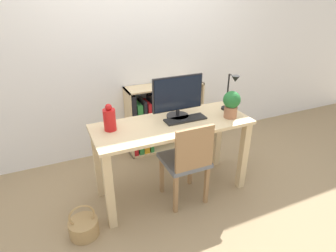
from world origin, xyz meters
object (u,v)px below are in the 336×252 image
(keyboard, at_px, (185,119))
(desk_lamp, at_px, (231,89))
(bookshelf, at_px, (152,120))
(vase, at_px, (110,119))
(potted_plant, at_px, (231,103))
(chair, at_px, (187,160))
(basket, at_px, (84,227))
(monitor, at_px, (178,96))

(keyboard, relative_size, desk_lamp, 1.06)
(bookshelf, bearing_deg, vase, -130.94)
(keyboard, bearing_deg, potted_plant, -15.96)
(keyboard, distance_m, chair, 0.38)
(potted_plant, bearing_deg, bookshelf, 114.43)
(keyboard, distance_m, potted_plant, 0.46)
(keyboard, relative_size, bookshelf, 0.42)
(potted_plant, relative_size, chair, 0.31)
(desk_lamp, relative_size, chair, 0.44)
(vase, bearing_deg, bookshelf, 49.06)
(keyboard, height_order, desk_lamp, desk_lamp)
(basket, bearing_deg, potted_plant, 4.76)
(chair, bearing_deg, basket, -177.15)
(monitor, height_order, bookshelf, monitor)
(keyboard, relative_size, vase, 1.65)
(potted_plant, bearing_deg, basket, -175.24)
(chair, relative_size, basket, 2.73)
(vase, xyz_separation_m, bookshelf, (0.67, 0.78, -0.46))
(desk_lamp, distance_m, bookshelf, 1.16)
(desk_lamp, distance_m, basket, 1.84)
(keyboard, relative_size, basket, 1.28)
(vase, relative_size, basket, 0.78)
(potted_plant, distance_m, basket, 1.71)
(chair, relative_size, bookshelf, 0.89)
(monitor, distance_m, potted_plant, 0.51)
(monitor, xyz_separation_m, desk_lamp, (0.54, -0.09, 0.02))
(potted_plant, xyz_separation_m, chair, (-0.50, -0.09, -0.45))
(desk_lamp, bearing_deg, potted_plant, -122.59)
(keyboard, height_order, basket, keyboard)
(basket, bearing_deg, desk_lamp, 9.22)
(keyboard, xyz_separation_m, basket, (-1.07, -0.24, -0.70))
(bookshelf, bearing_deg, desk_lamp, -58.04)
(keyboard, bearing_deg, monitor, 108.83)
(desk_lamp, bearing_deg, monitor, 170.58)
(desk_lamp, xyz_separation_m, bookshelf, (-0.53, 0.85, -0.59))
(vase, height_order, basket, vase)
(chair, xyz_separation_m, bookshelf, (0.06, 1.07, -0.06))
(keyboard, relative_size, potted_plant, 1.53)
(monitor, xyz_separation_m, keyboard, (0.03, -0.10, -0.21))
(vase, distance_m, chair, 0.79)
(keyboard, distance_m, basket, 1.30)
(vase, bearing_deg, chair, -25.63)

